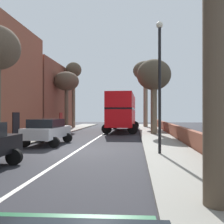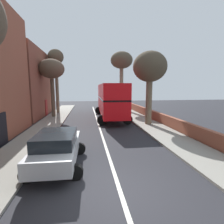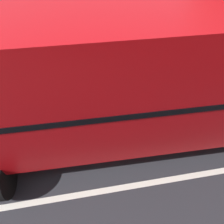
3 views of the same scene
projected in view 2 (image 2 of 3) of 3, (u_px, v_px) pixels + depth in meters
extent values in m
plane|color=#28282D|center=(120.00, 192.00, 5.98)|extent=(84.00, 84.00, 0.00)
cube|color=silver|center=(120.00, 192.00, 5.98)|extent=(0.16, 54.00, 0.01)
cube|color=black|center=(2.00, 129.00, 10.76)|extent=(0.08, 1.10, 2.10)
cube|color=brown|center=(29.00, 84.00, 21.77)|extent=(4.00, 11.52, 8.30)
cube|color=maroon|center=(46.00, 108.00, 22.51)|extent=(0.08, 1.10, 2.10)
cube|color=red|center=(111.00, 106.00, 20.22)|extent=(2.78, 10.82, 1.70)
cube|color=black|center=(111.00, 98.00, 20.09)|extent=(2.80, 10.72, 0.16)
cube|color=red|center=(111.00, 91.00, 19.97)|extent=(2.78, 10.82, 1.50)
cube|color=black|center=(107.00, 101.00, 25.48)|extent=(2.20, 0.12, 1.19)
cylinder|color=black|center=(99.00, 110.00, 23.81)|extent=(1.01, 0.33, 1.00)
cylinder|color=black|center=(117.00, 110.00, 24.12)|extent=(1.01, 0.33, 1.00)
cylinder|color=black|center=(102.00, 120.00, 16.62)|extent=(1.01, 0.33, 1.00)
cylinder|color=black|center=(127.00, 120.00, 16.93)|extent=(1.01, 0.33, 1.00)
cube|color=#B7BABF|center=(58.00, 150.00, 7.84)|extent=(1.89, 4.29, 0.66)
cube|color=black|center=(56.00, 139.00, 7.55)|extent=(1.69, 2.37, 0.53)
cylinder|color=black|center=(45.00, 150.00, 9.09)|extent=(0.65, 0.24, 0.64)
cylinder|color=black|center=(80.00, 149.00, 9.31)|extent=(0.65, 0.24, 0.64)
cylinder|color=black|center=(27.00, 175.00, 6.51)|extent=(0.65, 0.24, 0.64)
cylinder|color=black|center=(75.00, 172.00, 6.73)|extent=(0.65, 0.24, 0.64)
cylinder|color=brown|center=(53.00, 95.00, 20.70)|extent=(0.46, 0.46, 5.20)
ellipsoid|color=brown|center=(52.00, 69.00, 20.25)|extent=(3.02, 3.02, 2.32)
cylinder|color=brown|center=(149.00, 99.00, 16.39)|extent=(0.59, 0.59, 4.88)
ellipsoid|color=#4C4233|center=(150.00, 67.00, 15.95)|extent=(3.19, 3.19, 2.88)
cylinder|color=#7A6B56|center=(121.00, 87.00, 27.75)|extent=(0.61, 0.61, 7.24)
ellipsoid|color=#4C4233|center=(122.00, 60.00, 27.13)|extent=(3.55, 3.55, 2.71)
cylinder|color=#7A6B56|center=(57.00, 87.00, 24.12)|extent=(0.46, 0.46, 7.40)
ellipsoid|color=#4C4233|center=(56.00, 57.00, 23.53)|extent=(2.15, 2.15, 2.07)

